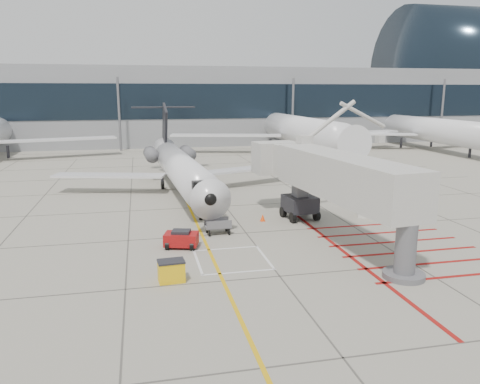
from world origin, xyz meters
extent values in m
plane|color=gray|center=(0.00, 0.00, 0.00)|extent=(260.00, 260.00, 0.00)
cone|color=orange|center=(-5.01, 2.96, 0.25)|extent=(0.36, 0.36, 0.50)
cone|color=#FF470D|center=(1.92, 6.74, 0.27)|extent=(0.38, 0.38, 0.53)
cube|color=gray|center=(10.00, 70.00, 7.00)|extent=(180.00, 28.00, 14.00)
cube|color=black|center=(10.00, 55.95, 8.00)|extent=(180.00, 0.10, 6.00)
camera|label=1|loc=(-7.01, -26.41, 9.61)|focal=35.00mm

